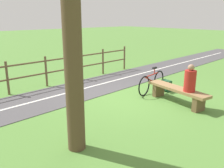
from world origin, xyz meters
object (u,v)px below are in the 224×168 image
at_px(bench, 177,92).
at_px(bicycle, 152,82).
at_px(person_seated, 190,80).
at_px(tree_far_left, 69,23).
at_px(backpack, 166,86).

bearing_deg(bench, bicycle, -4.10).
xyz_separation_m(person_seated, bicycle, (1.61, -0.32, -0.46)).
height_order(bench, tree_far_left, tree_far_left).
height_order(bench, bicycle, bicycle).
xyz_separation_m(backpack, tree_far_left, (-1.06, 4.50, 2.23)).
bearing_deg(bench, backpack, -30.77).
height_order(bench, person_seated, person_seated).
bearing_deg(bicycle, tree_far_left, 7.99).
xyz_separation_m(bench, backpack, (0.94, -0.77, -0.15)).
xyz_separation_m(person_seated, tree_far_left, (0.30, 3.67, 1.61)).
bearing_deg(bicycle, backpack, 144.44).
xyz_separation_m(bicycle, tree_far_left, (-1.31, 3.99, 2.06)).
height_order(backpack, tree_far_left, tree_far_left).
relative_size(bicycle, backpack, 4.35).
xyz_separation_m(bicycle, backpack, (-0.24, -0.51, -0.17)).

